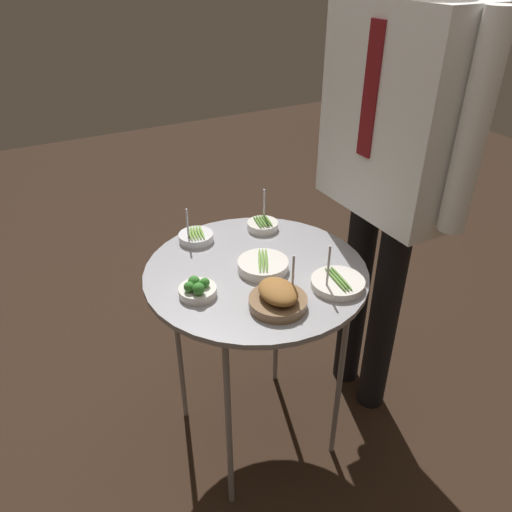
{
  "coord_description": "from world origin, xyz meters",
  "views": [
    {
      "loc": [
        1.16,
        -0.64,
        1.66
      ],
      "look_at": [
        0.0,
        0.0,
        0.83
      ],
      "focal_mm": 35.0,
      "sensor_mm": 36.0,
      "label": 1
    }
  ],
  "objects_px": {
    "bowl_asparagus_mid_right": "(263,225)",
    "bowl_asparagus_front_right": "(338,283)",
    "serving_cart": "(256,283)",
    "bowl_asparagus_front_center": "(196,237)",
    "waiter_figure": "(394,139)",
    "bowl_roast_mid_left": "(278,298)",
    "bowl_broccoli_front_left": "(197,289)",
    "bowl_asparagus_near_rim": "(263,265)"
  },
  "relations": [
    {
      "from": "serving_cart",
      "to": "bowl_asparagus_front_center",
      "type": "bearing_deg",
      "value": -159.4
    },
    {
      "from": "bowl_asparagus_mid_right",
      "to": "bowl_asparagus_front_right",
      "type": "distance_m",
      "value": 0.42
    },
    {
      "from": "bowl_asparagus_mid_right",
      "to": "serving_cart",
      "type": "bearing_deg",
      "value": -33.95
    },
    {
      "from": "bowl_asparagus_front_center",
      "to": "bowl_asparagus_near_rim",
      "type": "bearing_deg",
      "value": 23.19
    },
    {
      "from": "bowl_broccoli_front_left",
      "to": "waiter_figure",
      "type": "bearing_deg",
      "value": 93.18
    },
    {
      "from": "waiter_figure",
      "to": "serving_cart",
      "type": "bearing_deg",
      "value": -90.03
    },
    {
      "from": "waiter_figure",
      "to": "bowl_roast_mid_left",
      "type": "bearing_deg",
      "value": -70.08
    },
    {
      "from": "bowl_asparagus_front_right",
      "to": "waiter_figure",
      "type": "relative_size",
      "value": 0.09
    },
    {
      "from": "bowl_asparagus_near_rim",
      "to": "bowl_broccoli_front_left",
      "type": "distance_m",
      "value": 0.24
    },
    {
      "from": "bowl_broccoli_front_left",
      "to": "bowl_asparagus_front_right",
      "type": "distance_m",
      "value": 0.42
    },
    {
      "from": "bowl_broccoli_front_left",
      "to": "bowl_asparagus_front_right",
      "type": "bearing_deg",
      "value": 67.45
    },
    {
      "from": "bowl_roast_mid_left",
      "to": "serving_cart",
      "type": "bearing_deg",
      "value": 169.29
    },
    {
      "from": "bowl_broccoli_front_left",
      "to": "waiter_figure",
      "type": "relative_size",
      "value": 0.06
    },
    {
      "from": "serving_cart",
      "to": "bowl_asparagus_front_center",
      "type": "distance_m",
      "value": 0.28
    },
    {
      "from": "bowl_asparagus_near_rim",
      "to": "serving_cart",
      "type": "bearing_deg",
      "value": -122.67
    },
    {
      "from": "bowl_roast_mid_left",
      "to": "bowl_broccoli_front_left",
      "type": "xyz_separation_m",
      "value": [
        -0.16,
        -0.18,
        -0.01
      ]
    },
    {
      "from": "bowl_broccoli_front_left",
      "to": "serving_cart",
      "type": "bearing_deg",
      "value": 100.57
    },
    {
      "from": "bowl_roast_mid_left",
      "to": "bowl_broccoli_front_left",
      "type": "bearing_deg",
      "value": -131.17
    },
    {
      "from": "bowl_broccoli_front_left",
      "to": "bowl_asparagus_front_right",
      "type": "xyz_separation_m",
      "value": [
        0.16,
        0.39,
        -0.01
      ]
    },
    {
      "from": "bowl_asparagus_mid_right",
      "to": "bowl_asparagus_front_right",
      "type": "relative_size",
      "value": 0.88
    },
    {
      "from": "bowl_asparagus_front_right",
      "to": "bowl_broccoli_front_left",
      "type": "bearing_deg",
      "value": -112.55
    },
    {
      "from": "bowl_roast_mid_left",
      "to": "bowl_broccoli_front_left",
      "type": "relative_size",
      "value": 1.49
    },
    {
      "from": "bowl_roast_mid_left",
      "to": "bowl_asparagus_near_rim",
      "type": "xyz_separation_m",
      "value": [
        -0.19,
        0.06,
        -0.01
      ]
    },
    {
      "from": "bowl_asparagus_near_rim",
      "to": "waiter_figure",
      "type": "distance_m",
      "value": 0.59
    },
    {
      "from": "bowl_asparagus_front_center",
      "to": "waiter_figure",
      "type": "xyz_separation_m",
      "value": [
        0.26,
        0.61,
        0.33
      ]
    },
    {
      "from": "bowl_asparagus_front_center",
      "to": "bowl_asparagus_mid_right",
      "type": "bearing_deg",
      "value": 81.68
    },
    {
      "from": "serving_cart",
      "to": "bowl_roast_mid_left",
      "type": "xyz_separation_m",
      "value": [
        0.2,
        -0.04,
        0.09
      ]
    },
    {
      "from": "serving_cart",
      "to": "bowl_asparagus_mid_right",
      "type": "height_order",
      "value": "bowl_asparagus_mid_right"
    },
    {
      "from": "bowl_asparagus_mid_right",
      "to": "waiter_figure",
      "type": "xyz_separation_m",
      "value": [
        0.22,
        0.36,
        0.33
      ]
    },
    {
      "from": "bowl_asparagus_front_center",
      "to": "bowl_asparagus_front_right",
      "type": "distance_m",
      "value": 0.53
    },
    {
      "from": "bowl_asparagus_near_rim",
      "to": "waiter_figure",
      "type": "height_order",
      "value": "waiter_figure"
    },
    {
      "from": "bowl_roast_mid_left",
      "to": "bowl_asparagus_front_right",
      "type": "distance_m",
      "value": 0.21
    },
    {
      "from": "bowl_asparagus_front_right",
      "to": "waiter_figure",
      "type": "height_order",
      "value": "waiter_figure"
    },
    {
      "from": "bowl_asparagus_near_rim",
      "to": "bowl_roast_mid_left",
      "type": "bearing_deg",
      "value": -16.77
    },
    {
      "from": "serving_cart",
      "to": "bowl_asparagus_near_rim",
      "type": "relative_size",
      "value": 4.81
    },
    {
      "from": "bowl_asparagus_front_right",
      "to": "bowl_roast_mid_left",
      "type": "bearing_deg",
      "value": -90.88
    },
    {
      "from": "serving_cart",
      "to": "bowl_asparagus_near_rim",
      "type": "bearing_deg",
      "value": 57.33
    },
    {
      "from": "bowl_asparagus_mid_right",
      "to": "bowl_broccoli_front_left",
      "type": "bearing_deg",
      "value": -54.46
    },
    {
      "from": "serving_cart",
      "to": "bowl_roast_mid_left",
      "type": "height_order",
      "value": "bowl_roast_mid_left"
    },
    {
      "from": "bowl_asparagus_mid_right",
      "to": "bowl_asparagus_front_right",
      "type": "bearing_deg",
      "value": 2.75
    },
    {
      "from": "bowl_asparagus_front_center",
      "to": "waiter_figure",
      "type": "distance_m",
      "value": 0.74
    },
    {
      "from": "waiter_figure",
      "to": "bowl_asparagus_front_center",
      "type": "bearing_deg",
      "value": -113.05
    }
  ]
}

